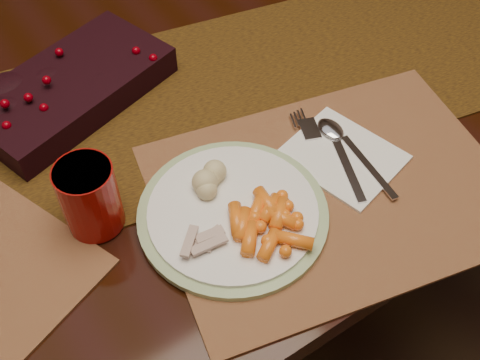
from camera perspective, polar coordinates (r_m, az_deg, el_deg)
floor at (r=1.62m, az=-5.41°, el=-11.46°), size 5.00×5.00×0.00m
dining_table at (r=1.30m, az=-6.62°, el=-3.75°), size 1.80×1.00×0.75m
table_runner at (r=0.98m, az=-5.08°, el=7.16°), size 1.93×0.74×0.00m
centerpiece at (r=1.00m, az=-15.80°, el=8.70°), size 0.35×0.25×0.06m
placemat_main at (r=0.87m, az=8.76°, el=-0.92°), size 0.56×0.46×0.00m
dinner_plate at (r=0.82m, az=-0.69°, el=-3.15°), size 0.33×0.33×0.01m
baby_carrots at (r=0.79m, az=2.24°, el=-4.11°), size 0.13×0.11×0.02m
mashed_potatoes at (r=0.82m, az=-2.58°, el=-0.03°), size 0.09×0.08×0.04m
turkey_shreds at (r=0.78m, az=-3.48°, el=-6.15°), size 0.08×0.07×0.02m
napkin at (r=0.91m, az=9.67°, el=2.20°), size 0.17×0.19×0.01m
fork at (r=0.90m, az=9.18°, el=2.27°), size 0.09×0.17×0.00m
spoon at (r=0.91m, az=10.98°, el=2.38°), size 0.05×0.17×0.00m
red_cup at (r=0.81m, az=-14.07°, el=-1.59°), size 0.09×0.09×0.11m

